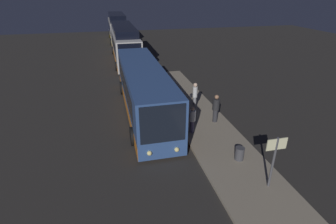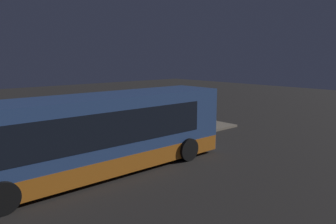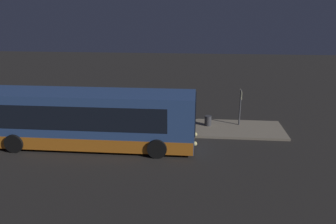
{
  "view_description": "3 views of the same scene",
  "coord_description": "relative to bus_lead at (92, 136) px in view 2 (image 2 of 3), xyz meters",
  "views": [
    {
      "loc": [
        14.68,
        -2.28,
        7.69
      ],
      "look_at": [
        2.88,
        0.53,
        1.94
      ],
      "focal_mm": 28.0,
      "sensor_mm": 36.0,
      "label": 1
    },
    {
      "loc": [
        -7.61,
        -11.3,
        4.62
      ],
      "look_at": [
        2.88,
        0.53,
        1.94
      ],
      "focal_mm": 35.0,
      "sensor_mm": 36.0,
      "label": 2
    },
    {
      "loc": [
        4.44,
        -16.71,
        7.45
      ],
      "look_at": [
        2.88,
        0.53,
        1.94
      ],
      "focal_mm": 35.0,
      "sensor_mm": 36.0,
      "label": 3
    }
  ],
  "objects": [
    {
      "name": "bus_lead",
      "position": [
        0.0,
        0.0,
        0.0
      ],
      "size": [
        12.06,
        2.74,
        3.13
      ],
      "color": "#33518C",
      "rests_on": "ground"
    },
    {
      "name": "sign_post",
      "position": [
        8.88,
        3.91,
        0.14
      ],
      "size": [
        0.1,
        0.87,
        2.36
      ],
      "color": "#4C4C51",
      "rests_on": "platform"
    },
    {
      "name": "passenger_waiting",
      "position": [
        3.75,
        2.19,
        -0.56
      ],
      "size": [
        0.51,
        0.51,
        1.6
      ],
      "rotation": [
        0.0,
        0.0,
        -0.49
      ],
      "color": "#4C476B",
      "rests_on": "platform"
    },
    {
      "name": "suitcase",
      "position": [
        3.28,
        1.92,
        -1.05
      ],
      "size": [
        0.43,
        0.25,
        0.98
      ],
      "color": "#334C7F",
      "rests_on": "platform"
    },
    {
      "name": "passenger_with_bags",
      "position": [
        2.82,
        4.01,
        -0.47
      ],
      "size": [
        0.57,
        0.57,
        1.77
      ],
      "rotation": [
        0.0,
        0.0,
        -0.44
      ],
      "color": "#2D2D33",
      "rests_on": "platform"
    },
    {
      "name": "passenger_boarding",
      "position": [
        0.61,
        3.39,
        -0.39
      ],
      "size": [
        0.53,
        0.57,
        1.84
      ],
      "rotation": [
        0.0,
        0.0,
        2.5
      ],
      "color": "gray",
      "rests_on": "platform"
    },
    {
      "name": "platform",
      "position": [
        1.62,
        3.27,
        -1.49
      ],
      "size": [
        20.0,
        3.21,
        0.14
      ],
      "color": "gray",
      "rests_on": "ground"
    },
    {
      "name": "trash_bin",
      "position": [
        6.84,
        3.59,
        -1.09
      ],
      "size": [
        0.44,
        0.44,
        0.65
      ],
      "color": "#3F3F44",
      "rests_on": "platform"
    },
    {
      "name": "ground",
      "position": [
        1.62,
        0.07,
        -1.56
      ],
      "size": [
        80.0,
        80.0,
        0.0
      ],
      "primitive_type": "plane",
      "color": "#2B2826"
    }
  ]
}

